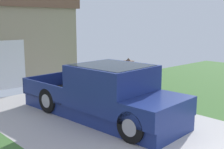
{
  "coord_description": "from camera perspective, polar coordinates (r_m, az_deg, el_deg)",
  "views": [
    {
      "loc": [
        -5.4,
        -1.86,
        2.91
      ],
      "look_at": [
        0.61,
        4.53,
        1.3
      ],
      "focal_mm": 46.17,
      "sensor_mm": 36.0,
      "label": 1
    }
  ],
  "objects": [
    {
      "name": "handbag",
      "position": [
        9.95,
        4.58,
        -5.92
      ],
      "size": [
        0.29,
        0.2,
        0.38
      ],
      "color": "brown",
      "rests_on": "ground"
    },
    {
      "name": "pickup_truck",
      "position": [
        8.65,
        -0.68,
        -4.07
      ],
      "size": [
        2.38,
        5.71,
        1.67
      ],
      "rotation": [
        0.0,
        0.0,
        3.21
      ],
      "color": "navy",
      "rests_on": "ground"
    },
    {
      "name": "person_with_hat",
      "position": [
        9.87,
        3.25,
        -0.91
      ],
      "size": [
        0.4,
        0.45,
        1.7
      ],
      "rotation": [
        0.0,
        0.0,
        -2.21
      ],
      "color": "brown",
      "rests_on": "ground"
    }
  ]
}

